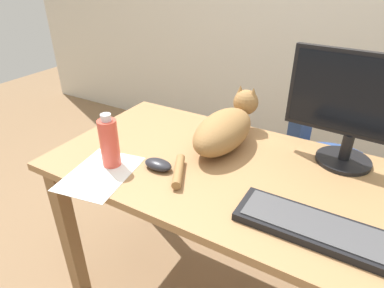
% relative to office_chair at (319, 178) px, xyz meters
% --- Properties ---
extents(desk, '(1.57, 0.72, 0.76)m').
position_rel_office_chair_xyz_m(desk, '(-0.14, -0.66, 0.26)').
color(desk, '#9E7247').
rests_on(desk, ground_plane).
extents(office_chair, '(0.48, 0.48, 0.91)m').
position_rel_office_chair_xyz_m(office_chair, '(0.00, 0.00, 0.00)').
color(office_chair, black).
rests_on(office_chair, ground_plane).
extents(monitor, '(0.48, 0.20, 0.41)m').
position_rel_office_chair_xyz_m(monitor, '(0.10, -0.42, 0.59)').
color(monitor, black).
rests_on(monitor, desk).
extents(keyboard, '(0.44, 0.15, 0.03)m').
position_rel_office_chair_xyz_m(keyboard, '(0.09, -0.84, 0.38)').
color(keyboard, black).
rests_on(keyboard, desk).
extents(cat, '(0.20, 0.61, 0.20)m').
position_rel_office_chair_xyz_m(cat, '(-0.34, -0.52, 0.45)').
color(cat, olive).
rests_on(cat, desk).
extents(computer_mouse, '(0.11, 0.06, 0.04)m').
position_rel_office_chair_xyz_m(computer_mouse, '(-0.47, -0.80, 0.38)').
color(computer_mouse, '#232328').
rests_on(computer_mouse, desk).
extents(paper_sheet, '(0.26, 0.33, 0.00)m').
position_rel_office_chair_xyz_m(paper_sheet, '(-0.64, -0.94, 0.37)').
color(paper_sheet, white).
rests_on(paper_sheet, desk).
extents(spray_bottle, '(0.07, 0.07, 0.21)m').
position_rel_office_chair_xyz_m(spray_bottle, '(-0.64, -0.87, 0.46)').
color(spray_bottle, '#D84C3D').
rests_on(spray_bottle, desk).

